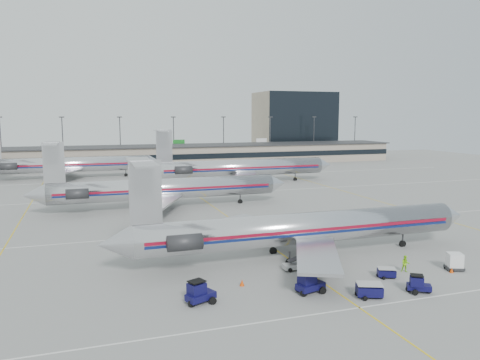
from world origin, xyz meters
name	(u,v)px	position (x,y,z in m)	size (l,w,h in m)	color
ground	(274,249)	(0.00, 0.00, 0.00)	(260.00, 260.00, 0.00)	gray
apron_markings	(246,229)	(0.00, 10.00, 0.01)	(160.00, 0.15, 0.02)	silver
terminal	(154,156)	(0.00, 97.97, 3.16)	(162.00, 17.00, 6.25)	gray
light_mast_row	(147,136)	(0.00, 112.00, 8.58)	(163.60, 0.40, 15.28)	#38383D
distant_building	(294,123)	(62.00, 128.00, 12.50)	(30.00, 20.00, 25.00)	tan
jet_foreground	(297,228)	(1.02, -4.06, 3.28)	(43.18, 25.43, 11.30)	silver
jet_second_row	(161,189)	(-8.71, 28.37, 3.33)	(43.91, 25.85, 11.49)	silver
jet_third_row	(239,168)	(12.89, 52.17, 3.65)	(46.00, 28.29, 12.58)	silver
jet_back_row	(68,164)	(-24.52, 73.41, 3.53)	(44.46, 27.35, 12.16)	silver
tug_left	(199,293)	(-12.09, -13.03, 0.90)	(2.72, 2.08, 1.98)	#0C0A3A
tug_center	(309,283)	(-2.44, -13.86, 0.92)	(2.73, 1.86, 2.03)	#0C0A3A
tug_right	(418,284)	(6.68, -16.78, 0.75)	(2.25, 1.91, 1.64)	#0C0A3A
cart_inner	(369,290)	(2.05, -16.31, 0.65)	(2.53, 2.17, 1.21)	#0C0A3A
cart_outer	(386,272)	(6.45, -12.60, 0.50)	(1.98, 1.72, 0.94)	#0C0A3A
uld_container	(455,262)	(14.29, -12.89, 0.88)	(2.04, 1.88, 1.74)	#2D2D30
belt_loader	(299,264)	(-0.44, -7.78, 0.54)	(3.84, 1.29, 2.02)	#A2A2A2
ramp_worker_near	(333,256)	(3.45, -7.57, 0.97)	(0.71, 0.46, 1.94)	#C8ED16
ramp_worker_far	(405,264)	(9.22, -11.82, 0.84)	(0.82, 0.64, 1.68)	#86D914
cone_right	(452,270)	(13.42, -13.48, 0.27)	(0.39, 0.39, 0.54)	#D54107
cone_left	(242,283)	(-7.42, -10.34, 0.30)	(0.45, 0.45, 0.61)	#D54107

